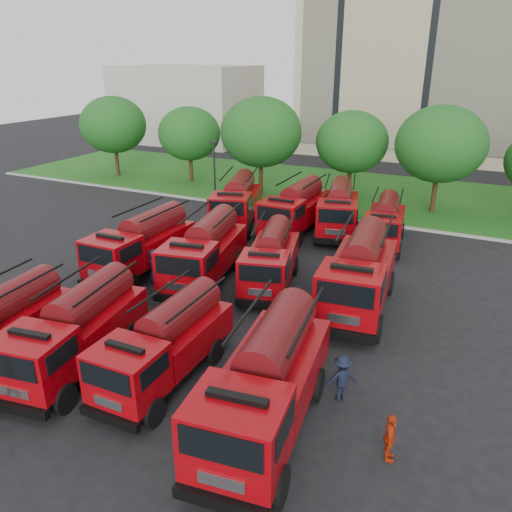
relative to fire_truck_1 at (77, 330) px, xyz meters
The scene contains 27 objects.
ground 5.86m from the fire_truck_1, 53.54° to the left, with size 140.00×140.00×0.00m, color black.
lawn 30.76m from the fire_truck_1, 83.73° to the left, with size 70.00×16.00×0.12m, color #1E4C14.
curb 22.74m from the fire_truck_1, 81.50° to the left, with size 70.00×0.30×0.14m, color gray.
apartment_building 53.87m from the fire_truck_1, 84.17° to the left, with size 30.00×14.18×25.00m.
side_building 55.48m from the fire_truck_1, 118.76° to the left, with size 18.00×12.00×10.00m, color #A6A193.
tree_0 33.80m from the fire_truck_1, 127.88° to the left, with size 6.30×6.30×7.70m.
tree_1 30.45m from the fire_truck_1, 114.66° to the left, with size 5.71×5.71×6.98m.
tree_2 26.72m from the fire_truck_1, 100.11° to the left, with size 6.72×6.72×8.22m.
tree_3 28.81m from the fire_truck_1, 85.28° to the left, with size 5.88×5.88×7.19m.
tree_4 28.85m from the fire_truck_1, 70.92° to the left, with size 6.55×6.55×8.01m.
lamp_post_0 22.77m from the fire_truck_1, 106.99° to the left, with size 0.60×0.25×5.11m.
fire_truck_1 is the anchor object (origin of this frame).
fire_truck_2 3.59m from the fire_truck_1, 13.03° to the left, with size 2.46×6.53×2.96m.
fire_truck_3 7.88m from the fire_truck_1, ahead, with size 3.53×7.85×3.45m.
fire_truck_4 9.09m from the fire_truck_1, 112.33° to the left, with size 2.68×7.23×3.29m.
fire_truck_5 8.93m from the fire_truck_1, 88.41° to the left, with size 3.88×7.69×3.35m.
fire_truck_6 10.50m from the fire_truck_1, 70.01° to the left, with size 3.92×6.95×3.00m.
fire_truck_7 12.57m from the fire_truck_1, 48.59° to the left, with size 3.50×8.05×3.56m.
fire_truck_8 18.13m from the fire_truck_1, 98.39° to the left, with size 4.68×7.86×3.39m.
fire_truck_9 18.27m from the fire_truck_1, 84.94° to the left, with size 2.74×7.38×3.35m.
fire_truck_10 19.95m from the fire_truck_1, 77.82° to the left, with size 4.12×7.53×3.25m.
fire_truck_11 20.07m from the fire_truck_1, 68.00° to the left, with size 3.04×6.63×2.91m.
firefighter_0 8.24m from the fire_truck_1, 10.99° to the right, with size 0.61×0.45×1.67m, color #B42B0D.
firefighter_2 11.84m from the fire_truck_1, ahead, with size 0.93×0.53×1.59m, color #B42B0D.
firefighter_3 10.05m from the fire_truck_1, 14.08° to the left, with size 1.12×0.58×1.74m, color black.
firefighter_4 7.92m from the fire_truck_1, 105.03° to the left, with size 0.93×0.61×1.90m, color black.
firefighter_5 13.11m from the fire_truck_1, 49.95° to the left, with size 1.74×0.75×1.87m, color #B42B0D.
Camera 1 is at (9.88, -16.34, 11.17)m, focal length 35.00 mm.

